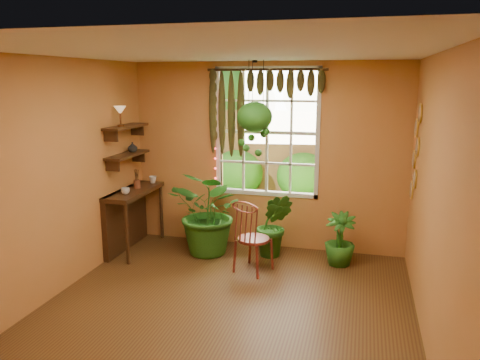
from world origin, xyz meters
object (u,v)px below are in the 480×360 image
at_px(windsor_chair, 252,248).
at_px(potted_plant_left, 211,212).
at_px(hanging_basket, 255,119).
at_px(potted_plant_mid, 274,225).
at_px(counter_ledge, 128,212).

bearing_deg(windsor_chair, potted_plant_left, 167.11).
height_order(potted_plant_left, hanging_basket, hanging_basket).
bearing_deg(windsor_chair, potted_plant_mid, 95.14).
height_order(windsor_chair, hanging_basket, hanging_basket).
bearing_deg(potted_plant_left, windsor_chair, -33.57).
xyz_separation_m(counter_ledge, windsor_chair, (1.95, -0.37, -0.23)).
bearing_deg(windsor_chair, hanging_basket, 121.85).
distance_m(potted_plant_mid, hanging_basket, 1.49).
distance_m(counter_ledge, windsor_chair, 2.00).
relative_size(counter_ledge, windsor_chair, 1.08).
xyz_separation_m(counter_ledge, potted_plant_mid, (2.11, 0.23, -0.09)).
bearing_deg(potted_plant_left, potted_plant_mid, 8.40).
relative_size(windsor_chair, potted_plant_left, 0.90).
relative_size(counter_ledge, hanging_basket, 0.94).
bearing_deg(hanging_basket, windsor_chair, -78.83).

